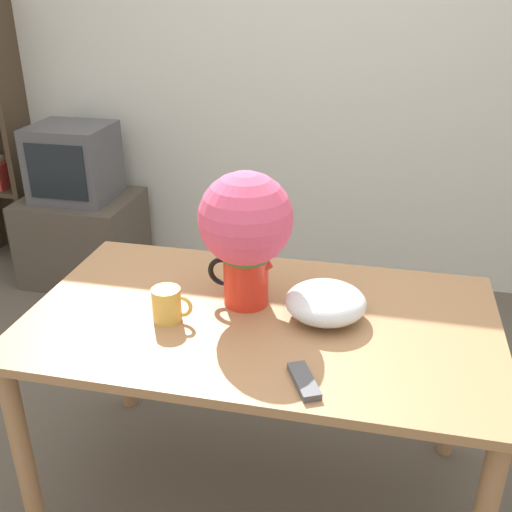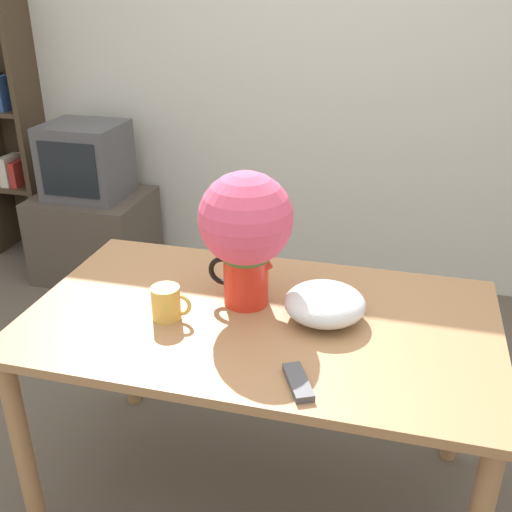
{
  "view_description": "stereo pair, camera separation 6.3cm",
  "coord_description": "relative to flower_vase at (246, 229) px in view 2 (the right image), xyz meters",
  "views": [
    {
      "loc": [
        0.42,
        -1.58,
        1.75
      ],
      "look_at": [
        0.05,
        0.09,
        0.94
      ],
      "focal_mm": 42.0,
      "sensor_mm": 36.0,
      "label": 1
    },
    {
      "loc": [
        0.48,
        -1.56,
        1.75
      ],
      "look_at": [
        0.05,
        0.09,
        0.94
      ],
      "focal_mm": 42.0,
      "sensor_mm": 36.0,
      "label": 2
    }
  ],
  "objects": [
    {
      "name": "ground_plane",
      "position": [
        -0.01,
        -0.09,
        -1.03
      ],
      "size": [
        12.0,
        12.0,
        0.0
      ],
      "primitive_type": "plane",
      "color": "brown"
    },
    {
      "name": "coffee_mug",
      "position": [
        -0.21,
        -0.16,
        -0.21
      ],
      "size": [
        0.13,
        0.09,
        0.11
      ],
      "color": "gold",
      "rests_on": "table"
    },
    {
      "name": "wall_back",
      "position": [
        -0.01,
        1.78,
        0.27
      ],
      "size": [
        8.0,
        0.05,
        2.6
      ],
      "color": "silver",
      "rests_on": "ground_plane"
    },
    {
      "name": "bookshelf",
      "position": [
        -2.03,
        1.64,
        -0.21
      ],
      "size": [
        0.37,
        0.27,
        1.65
      ],
      "color": "#423323",
      "rests_on": "ground_plane"
    },
    {
      "name": "tv_set",
      "position": [
        -1.37,
        1.41,
        -0.28
      ],
      "size": [
        0.45,
        0.4,
        0.44
      ],
      "color": "#4C4C51",
      "rests_on": "tv_stand"
    },
    {
      "name": "tv_stand",
      "position": [
        -1.37,
        1.41,
        -0.76
      ],
      "size": [
        0.66,
        0.55,
        0.53
      ],
      "color": "#4C4238",
      "rests_on": "ground_plane"
    },
    {
      "name": "remote_control",
      "position": [
        0.25,
        -0.39,
        -0.25
      ],
      "size": [
        0.11,
        0.16,
        0.02
      ],
      "color": "#4C4C51",
      "rests_on": "table"
    },
    {
      "name": "white_bowl",
      "position": [
        0.26,
        -0.04,
        -0.21
      ],
      "size": [
        0.25,
        0.25,
        0.11
      ],
      "color": "silver",
      "rests_on": "table"
    },
    {
      "name": "flower_vase",
      "position": [
        0.0,
        0.0,
        0.0
      ],
      "size": [
        0.3,
        0.3,
        0.45
      ],
      "color": "red",
      "rests_on": "table"
    },
    {
      "name": "table",
      "position": [
        0.07,
        -0.07,
        -0.36
      ],
      "size": [
        1.48,
        0.86,
        0.76
      ],
      "color": "#A3754C",
      "rests_on": "ground_plane"
    }
  ]
}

